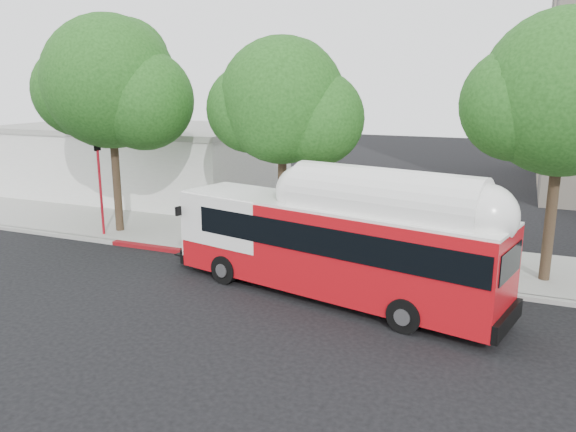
# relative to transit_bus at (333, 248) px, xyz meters

# --- Properties ---
(ground) EXTENTS (120.00, 120.00, 0.00)m
(ground) POSITION_rel_transit_bus_xyz_m (-2.60, -1.71, -1.64)
(ground) COLOR black
(ground) RESTS_ON ground
(sidewalk) EXTENTS (60.00, 5.00, 0.15)m
(sidewalk) POSITION_rel_transit_bus_xyz_m (-2.60, 4.79, -1.57)
(sidewalk) COLOR gray
(sidewalk) RESTS_ON ground
(curb_strip) EXTENTS (60.00, 0.30, 0.15)m
(curb_strip) POSITION_rel_transit_bus_xyz_m (-2.60, 2.19, -1.57)
(curb_strip) COLOR gray
(curb_strip) RESTS_ON ground
(red_curb_segment) EXTENTS (10.00, 0.32, 0.16)m
(red_curb_segment) POSITION_rel_transit_bus_xyz_m (-5.60, 2.19, -1.56)
(red_curb_segment) COLOR maroon
(red_curb_segment) RESTS_ON ground
(street_tree_left) EXTENTS (6.67, 5.80, 9.74)m
(street_tree_left) POSITION_rel_transit_bus_xyz_m (-11.13, 3.85, 4.96)
(street_tree_left) COLOR #2D2116
(street_tree_left) RESTS_ON ground
(street_tree_mid) EXTENTS (5.75, 5.00, 8.62)m
(street_tree_mid) POSITION_rel_transit_bus_xyz_m (-3.19, 4.35, 4.26)
(street_tree_mid) COLOR #2D2116
(street_tree_mid) RESTS_ON ground
(low_commercial_bldg) EXTENTS (16.20, 10.20, 4.25)m
(low_commercial_bldg) POSITION_rel_transit_bus_xyz_m (-16.60, 12.29, 0.51)
(low_commercial_bldg) COLOR silver
(low_commercial_bldg) RESTS_ON ground
(transit_bus) EXTENTS (12.06, 4.85, 3.52)m
(transit_bus) POSITION_rel_transit_bus_xyz_m (0.00, 0.00, 0.00)
(transit_bus) COLOR #B40C13
(transit_bus) RESTS_ON ground
(signal_pole) EXTENTS (0.12, 0.39, 4.16)m
(signal_pole) POSITION_rel_transit_bus_xyz_m (-11.81, 2.94, 0.49)
(signal_pole) COLOR #A9121E
(signal_pole) RESTS_ON ground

